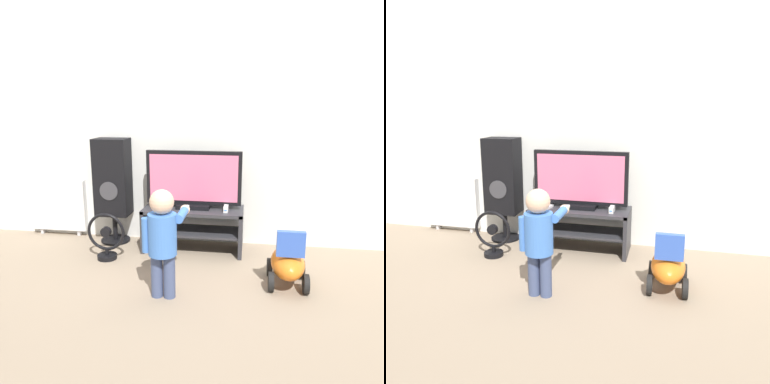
# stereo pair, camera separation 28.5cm
# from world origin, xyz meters

# --- Properties ---
(ground_plane) EXTENTS (16.00, 16.00, 0.00)m
(ground_plane) POSITION_xyz_m (0.00, 0.00, 0.00)
(ground_plane) COLOR gray
(wall_back) EXTENTS (10.00, 0.06, 2.60)m
(wall_back) POSITION_xyz_m (0.00, 0.48, 1.30)
(wall_back) COLOR silver
(wall_back) RESTS_ON ground_plane
(tv_stand) EXTENTS (0.96, 0.40, 0.42)m
(tv_stand) POSITION_xyz_m (0.00, 0.20, 0.28)
(tv_stand) COLOR #2D2D33
(tv_stand) RESTS_ON ground_plane
(television) EXTENTS (0.91, 0.20, 0.55)m
(television) POSITION_xyz_m (0.00, 0.22, 0.69)
(television) COLOR black
(television) RESTS_ON tv_stand
(game_console) EXTENTS (0.04, 0.16, 0.05)m
(game_console) POSITION_xyz_m (0.32, 0.16, 0.45)
(game_console) COLOR white
(game_console) RESTS_ON tv_stand
(remote_primary) EXTENTS (0.06, 0.13, 0.03)m
(remote_primary) POSITION_xyz_m (-0.29, 0.13, 0.43)
(remote_primary) COLOR white
(remote_primary) RESTS_ON tv_stand
(child) EXTENTS (0.31, 0.47, 0.82)m
(child) POSITION_xyz_m (-0.08, -0.74, 0.48)
(child) COLOR #3F4C72
(child) RESTS_ON ground_plane
(speaker_tower) EXTENTS (0.34, 0.30, 1.07)m
(speaker_tower) POSITION_xyz_m (-0.84, 0.31, 0.66)
(speaker_tower) COLOR black
(speaker_tower) RESTS_ON ground_plane
(floor_fan) EXTENTS (0.36, 0.18, 0.44)m
(floor_fan) POSITION_xyz_m (-0.76, -0.15, 0.20)
(floor_fan) COLOR black
(floor_fan) RESTS_ON ground_plane
(ride_on_toy) EXTENTS (0.30, 0.48, 0.49)m
(ride_on_toy) POSITION_xyz_m (0.85, -0.42, 0.19)
(ride_on_toy) COLOR orange
(ride_on_toy) RESTS_ON ground_plane
(radiator) EXTENTS (0.61, 0.08, 0.62)m
(radiator) POSITION_xyz_m (-1.51, 0.41, 0.34)
(radiator) COLOR white
(radiator) RESTS_ON ground_plane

